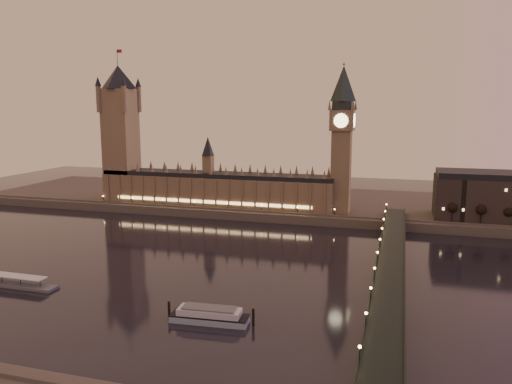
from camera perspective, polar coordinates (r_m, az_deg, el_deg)
ground at (r=260.48m, az=-5.85°, el=-8.26°), size 700.00×700.00×0.00m
far_embankment at (r=406.69m, az=6.94°, el=-1.31°), size 560.00×130.00×6.00m
palace_of_westminster at (r=379.66m, az=-4.62°, el=0.81°), size 180.00×26.62×52.00m
victoria_tower at (r=410.98m, az=-15.25°, el=7.36°), size 31.68×31.68×118.00m
big_ben at (r=352.77m, az=9.81°, el=6.93°), size 17.68×17.68×104.00m
westminster_bridge at (r=240.84m, az=14.99°, el=-8.67°), size 13.20×260.00×15.30m
bare_tree_0 at (r=345.79m, az=21.72°, el=-1.78°), size 6.20×6.20×12.61m
bare_tree_1 at (r=347.71m, az=24.34°, el=-1.90°), size 6.20×6.20×12.61m
bare_tree_2 at (r=350.35m, az=26.92°, el=-2.01°), size 6.20×6.20×12.61m
moored_barge at (r=194.00m, az=-5.34°, el=-13.85°), size 34.12×10.51×6.27m
pontoon_pier at (r=254.96m, az=-26.03°, el=-9.32°), size 43.86×7.31×11.70m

